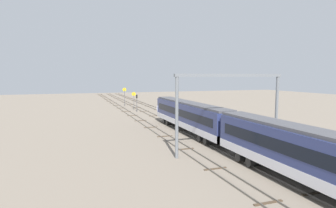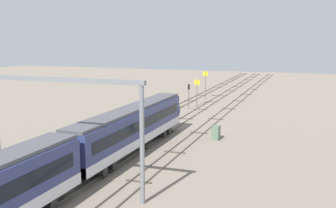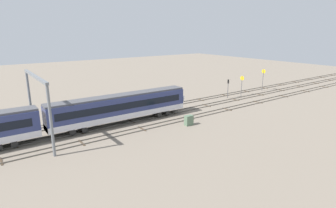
{
  "view_description": "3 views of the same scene",
  "coord_description": "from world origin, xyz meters",
  "px_view_note": "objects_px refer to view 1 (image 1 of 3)",
  "views": [
    {
      "loc": [
        -46.74,
        17.5,
        9.07
      ],
      "look_at": [
        4.19,
        -0.2,
        3.62
      ],
      "focal_mm": 29.73,
      "sensor_mm": 36.0,
      "label": 1
    },
    {
      "loc": [
        -45.5,
        -18.22,
        12.37
      ],
      "look_at": [
        4.64,
        -0.28,
        3.67
      ],
      "focal_mm": 43.63,
      "sensor_mm": 36.0,
      "label": 2
    },
    {
      "loc": [
        -25.68,
        -40.5,
        15.08
      ],
      "look_at": [
        2.26,
        -1.58,
        2.39
      ],
      "focal_mm": 29.58,
      "sensor_mm": 36.0,
      "label": 3
    }
  ],
  "objects_px": {
    "overhead_gantry": "(230,97)",
    "speed_sign_near_foreground": "(124,94)",
    "speed_sign_mid_trackside": "(134,98)",
    "signal_light_trackside_approach": "(137,101)",
    "relay_cabinet": "(205,118)"
  },
  "relations": [
    {
      "from": "speed_sign_mid_trackside",
      "to": "signal_light_trackside_approach",
      "type": "xyz_separation_m",
      "value": [
        -4.47,
        0.21,
        -0.33
      ]
    },
    {
      "from": "overhead_gantry",
      "to": "relay_cabinet",
      "type": "relative_size",
      "value": 8.33
    },
    {
      "from": "signal_light_trackside_approach",
      "to": "relay_cabinet",
      "type": "distance_m",
      "value": 21.69
    },
    {
      "from": "speed_sign_mid_trackside",
      "to": "signal_light_trackside_approach",
      "type": "relative_size",
      "value": 1.09
    },
    {
      "from": "speed_sign_near_foreground",
      "to": "signal_light_trackside_approach",
      "type": "distance_m",
      "value": 13.77
    },
    {
      "from": "speed_sign_near_foreground",
      "to": "relay_cabinet",
      "type": "bearing_deg",
      "value": -163.27
    },
    {
      "from": "relay_cabinet",
      "to": "speed_sign_mid_trackside",
      "type": "bearing_deg",
      "value": 20.94
    },
    {
      "from": "speed_sign_mid_trackside",
      "to": "signal_light_trackside_approach",
      "type": "distance_m",
      "value": 4.49
    },
    {
      "from": "signal_light_trackside_approach",
      "to": "relay_cabinet",
      "type": "xyz_separation_m",
      "value": [
        -19.46,
        -9.37,
        -2.04
      ]
    },
    {
      "from": "overhead_gantry",
      "to": "signal_light_trackside_approach",
      "type": "distance_m",
      "value": 40.71
    },
    {
      "from": "overhead_gantry",
      "to": "speed_sign_near_foreground",
      "type": "bearing_deg",
      "value": 2.71
    },
    {
      "from": "speed_sign_near_foreground",
      "to": "signal_light_trackside_approach",
      "type": "height_order",
      "value": "speed_sign_near_foreground"
    },
    {
      "from": "overhead_gantry",
      "to": "signal_light_trackside_approach",
      "type": "bearing_deg",
      "value": 2.76
    },
    {
      "from": "overhead_gantry",
      "to": "signal_light_trackside_approach",
      "type": "xyz_separation_m",
      "value": [
        40.49,
        1.95,
        -3.74
      ]
    },
    {
      "from": "speed_sign_near_foreground",
      "to": "relay_cabinet",
      "type": "xyz_separation_m",
      "value": [
        -33.19,
        -9.98,
        -2.87
      ]
    }
  ]
}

